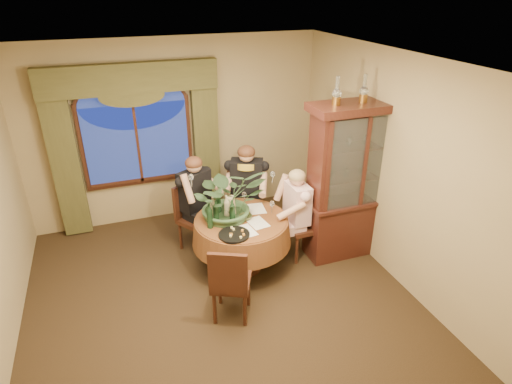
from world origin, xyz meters
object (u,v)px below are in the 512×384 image
object	(u,v)px
chair_right	(304,225)
wine_bottle_1	(216,213)
oil_lamp_right	(390,86)
centerpiece_plant	(227,173)
person_back	(195,202)
person_scarf	(247,192)
stoneware_vase	(230,206)
oil_lamp_left	(337,91)
chair_front_left	(231,280)
wine_bottle_3	(218,204)
china_cabinet	(354,182)
person_pink	(297,214)
chair_back_right	(242,205)
olive_bowl	(246,217)
wine_bottle_5	(227,207)
chair_back	(196,218)
wine_bottle_2	(210,216)
oil_lamp_center	(364,88)
wine_bottle_0	(232,212)
wine_bottle_4	(213,209)
dining_table	(242,243)

from	to	relation	value
chair_right	wine_bottle_1	xyz separation A→B (m)	(-1.23, -0.03, 0.44)
oil_lamp_right	chair_right	size ratio (longest dim) A/B	0.35
oil_lamp_right	centerpiece_plant	world-z (taller)	oil_lamp_right
person_back	person_scarf	world-z (taller)	person_scarf
stoneware_vase	oil_lamp_left	bearing A→B (deg)	-10.70
chair_front_left	wine_bottle_3	distance (m)	1.11
china_cabinet	oil_lamp_left	distance (m)	1.30
china_cabinet	oil_lamp_left	bearing A→B (deg)	180.00
chair_right	person_pink	bearing A→B (deg)	77.71
chair_back_right	stoneware_vase	size ratio (longest dim) A/B	3.48
olive_bowl	wine_bottle_1	xyz separation A→B (m)	(-0.39, -0.01, 0.14)
oil_lamp_right	wine_bottle_5	distance (m)	2.53
chair_back	wine_bottle_2	bearing A→B (deg)	57.86
china_cabinet	olive_bowl	distance (m)	1.53
oil_lamp_right	chair_back	xyz separation A→B (m)	(-2.37, 0.79, -1.84)
oil_lamp_right	stoneware_vase	bearing A→B (deg)	173.20
olive_bowl	person_pink	bearing A→B (deg)	3.20
oil_lamp_right	stoneware_vase	world-z (taller)	oil_lamp_right
chair_back	wine_bottle_5	xyz separation A→B (m)	(0.28, -0.61, 0.44)
chair_front_left	olive_bowl	distance (m)	0.96
oil_lamp_center	person_scarf	bearing A→B (deg)	143.96
oil_lamp_center	wine_bottle_2	world-z (taller)	oil_lamp_center
wine_bottle_0	wine_bottle_1	size ratio (longest dim) A/B	1.00
oil_lamp_right	person_pink	bearing A→B (deg)	173.17
person_back	chair_back	bearing A→B (deg)	47.69
person_scarf	wine_bottle_4	bearing A→B (deg)	68.73
oil_lamp_left	chair_front_left	xyz separation A→B (m)	(-1.56, -0.71, -1.84)
oil_lamp_right	oil_lamp_left	bearing A→B (deg)	180.00
person_scarf	olive_bowl	size ratio (longest dim) A/B	8.47
wine_bottle_4	chair_front_left	bearing A→B (deg)	-93.08
dining_table	chair_front_left	distance (m)	0.92
person_pink	person_scarf	world-z (taller)	person_scarf
centerpiece_plant	wine_bottle_0	size ratio (longest dim) A/B	3.14
oil_lamp_center	centerpiece_plant	bearing A→B (deg)	171.74
oil_lamp_left	person_scarf	size ratio (longest dim) A/B	0.23
centerpiece_plant	wine_bottle_2	bearing A→B (deg)	-146.24
dining_table	chair_back_right	bearing A→B (deg)	71.77
person_back	china_cabinet	bearing A→B (deg)	126.59
oil_lamp_center	chair_right	size ratio (longest dim) A/B	0.35
person_back	wine_bottle_3	distance (m)	0.64
stoneware_vase	wine_bottle_4	distance (m)	0.24
chair_back_right	stoneware_vase	world-z (taller)	stoneware_vase
chair_right	wine_bottle_2	bearing A→B (deg)	93.27
oil_lamp_center	person_scarf	size ratio (longest dim) A/B	0.23
wine_bottle_3	wine_bottle_5	xyz separation A→B (m)	(0.07, -0.13, 0.00)
person_back	wine_bottle_1	bearing A→B (deg)	67.32
oil_lamp_center	wine_bottle_2	size ratio (longest dim) A/B	1.03
oil_lamp_right	wine_bottle_1	world-z (taller)	oil_lamp_right
centerpiece_plant	wine_bottle_5	distance (m)	0.45
wine_bottle_0	wine_bottle_5	bearing A→B (deg)	102.96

